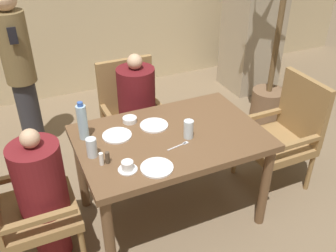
% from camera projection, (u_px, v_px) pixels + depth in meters
% --- Properties ---
extents(ground_plane, '(16.00, 16.00, 0.00)m').
position_uv_depth(ground_plane, '(170.00, 212.00, 3.02)').
color(ground_plane, '#7A664C').
extents(dining_table, '(1.31, 0.87, 0.74)m').
position_uv_depth(dining_table, '(171.00, 146.00, 2.68)').
color(dining_table, brown).
rests_on(dining_table, ground_plane).
extents(chair_left_side, '(0.52, 0.52, 0.95)m').
position_uv_depth(chair_left_side, '(20.00, 205.00, 2.38)').
color(chair_left_side, olive).
rests_on(chair_left_side, ground_plane).
extents(diner_in_left_chair, '(0.32, 0.32, 1.03)m').
position_uv_depth(diner_in_left_chair, '(43.00, 195.00, 2.42)').
color(diner_in_left_chair, maroon).
rests_on(diner_in_left_chair, ground_plane).
extents(chair_far_side, '(0.52, 0.52, 0.95)m').
position_uv_depth(chair_far_side, '(132.00, 112.00, 3.41)').
color(chair_far_side, olive).
rests_on(chair_far_side, ground_plane).
extents(diner_in_far_chair, '(0.32, 0.32, 1.10)m').
position_uv_depth(diner_in_far_chair, '(137.00, 113.00, 3.25)').
color(diner_in_far_chair, '#5B1419').
rests_on(diner_in_far_chair, ground_plane).
extents(chair_right_side, '(0.52, 0.52, 0.95)m').
position_uv_depth(chair_right_side, '(285.00, 131.00, 3.13)').
color(chair_right_side, olive).
rests_on(chair_right_side, ground_plane).
extents(standing_host, '(0.27, 0.30, 1.57)m').
position_uv_depth(standing_host, '(20.00, 70.00, 3.34)').
color(standing_host, '#2D2D33').
rests_on(standing_host, ground_plane).
extents(potted_palm, '(0.76, 0.75, 2.17)m').
position_uv_depth(potted_palm, '(279.00, 27.00, 3.74)').
color(potted_palm, brown).
rests_on(potted_palm, ground_plane).
extents(plate_main_left, '(0.21, 0.21, 0.01)m').
position_uv_depth(plate_main_left, '(157.00, 168.00, 2.30)').
color(plate_main_left, white).
rests_on(plate_main_left, dining_table).
extents(plate_main_right, '(0.21, 0.21, 0.01)m').
position_uv_depth(plate_main_right, '(117.00, 135.00, 2.61)').
color(plate_main_right, white).
rests_on(plate_main_right, dining_table).
extents(plate_dessert_center, '(0.21, 0.21, 0.01)m').
position_uv_depth(plate_dessert_center, '(154.00, 125.00, 2.72)').
color(plate_dessert_center, white).
rests_on(plate_dessert_center, dining_table).
extents(teacup_with_saucer, '(0.12, 0.12, 0.06)m').
position_uv_depth(teacup_with_saucer, '(128.00, 167.00, 2.28)').
color(teacup_with_saucer, white).
rests_on(teacup_with_saucer, dining_table).
extents(bowl_small, '(0.11, 0.11, 0.04)m').
position_uv_depth(bowl_small, '(130.00, 120.00, 2.77)').
color(bowl_small, white).
rests_on(bowl_small, dining_table).
extents(water_bottle, '(0.07, 0.07, 0.28)m').
position_uv_depth(water_bottle, '(82.00, 122.00, 2.53)').
color(water_bottle, '#A3C6DB').
rests_on(water_bottle, dining_table).
extents(glass_tall_near, '(0.07, 0.07, 0.13)m').
position_uv_depth(glass_tall_near, '(92.00, 148.00, 2.38)').
color(glass_tall_near, silver).
rests_on(glass_tall_near, dining_table).
extents(glass_tall_mid, '(0.07, 0.07, 0.13)m').
position_uv_depth(glass_tall_mid, '(189.00, 129.00, 2.57)').
color(glass_tall_mid, silver).
rests_on(glass_tall_mid, dining_table).
extents(salt_shaker, '(0.03, 0.03, 0.09)m').
position_uv_depth(salt_shaker, '(101.00, 159.00, 2.32)').
color(salt_shaker, white).
rests_on(salt_shaker, dining_table).
extents(pepper_shaker, '(0.03, 0.03, 0.08)m').
position_uv_depth(pepper_shaker, '(107.00, 158.00, 2.33)').
color(pepper_shaker, '#4C3D2D').
rests_on(pepper_shaker, dining_table).
extents(fork_beside_plate, '(0.17, 0.05, 0.00)m').
position_uv_depth(fork_beside_plate, '(180.00, 145.00, 2.51)').
color(fork_beside_plate, silver).
rests_on(fork_beside_plate, dining_table).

